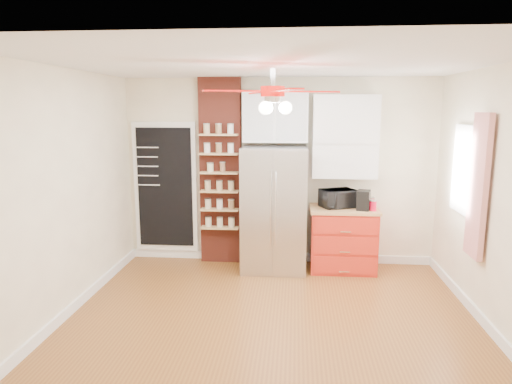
# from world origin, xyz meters

# --- Properties ---
(floor) EXTENTS (4.50, 4.50, 0.00)m
(floor) POSITION_xyz_m (0.00, 0.00, 0.00)
(floor) COLOR brown
(floor) RESTS_ON ground
(ceiling) EXTENTS (4.50, 4.50, 0.00)m
(ceiling) POSITION_xyz_m (0.00, 0.00, 2.70)
(ceiling) COLOR white
(ceiling) RESTS_ON wall_back
(wall_back) EXTENTS (4.50, 0.02, 2.70)m
(wall_back) POSITION_xyz_m (0.00, 2.00, 1.35)
(wall_back) COLOR #FEF3CD
(wall_back) RESTS_ON floor
(wall_front) EXTENTS (4.50, 0.02, 2.70)m
(wall_front) POSITION_xyz_m (0.00, -2.00, 1.35)
(wall_front) COLOR #FEF3CD
(wall_front) RESTS_ON floor
(wall_left) EXTENTS (0.02, 4.00, 2.70)m
(wall_left) POSITION_xyz_m (-2.25, 0.00, 1.35)
(wall_left) COLOR #FEF3CD
(wall_left) RESTS_ON floor
(wall_right) EXTENTS (0.02, 4.00, 2.70)m
(wall_right) POSITION_xyz_m (2.25, 0.00, 1.35)
(wall_right) COLOR #FEF3CD
(wall_right) RESTS_ON floor
(chalkboard) EXTENTS (0.95, 0.05, 1.95)m
(chalkboard) POSITION_xyz_m (-1.70, 1.96, 1.10)
(chalkboard) COLOR white
(chalkboard) RESTS_ON wall_back
(brick_pillar) EXTENTS (0.60, 0.16, 2.70)m
(brick_pillar) POSITION_xyz_m (-0.85, 1.92, 1.35)
(brick_pillar) COLOR maroon
(brick_pillar) RESTS_ON floor
(fridge) EXTENTS (0.90, 0.70, 1.75)m
(fridge) POSITION_xyz_m (-0.05, 1.63, 0.88)
(fridge) COLOR silver
(fridge) RESTS_ON floor
(upper_glass_cabinet) EXTENTS (0.90, 0.35, 0.70)m
(upper_glass_cabinet) POSITION_xyz_m (-0.05, 1.82, 2.15)
(upper_glass_cabinet) COLOR white
(upper_glass_cabinet) RESTS_ON wall_back
(red_cabinet) EXTENTS (0.94, 0.64, 0.90)m
(red_cabinet) POSITION_xyz_m (0.92, 1.68, 0.45)
(red_cabinet) COLOR red
(red_cabinet) RESTS_ON floor
(upper_shelf_unit) EXTENTS (0.90, 0.30, 1.15)m
(upper_shelf_unit) POSITION_xyz_m (0.92, 1.85, 1.88)
(upper_shelf_unit) COLOR white
(upper_shelf_unit) RESTS_ON wall_back
(window) EXTENTS (0.04, 0.75, 1.05)m
(window) POSITION_xyz_m (2.23, 0.90, 1.55)
(window) COLOR white
(window) RESTS_ON wall_right
(curtain) EXTENTS (0.06, 0.40, 1.55)m
(curtain) POSITION_xyz_m (2.18, 0.35, 1.45)
(curtain) COLOR red
(curtain) RESTS_ON wall_right
(ceiling_fan) EXTENTS (1.40, 1.40, 0.44)m
(ceiling_fan) POSITION_xyz_m (0.00, 0.00, 2.42)
(ceiling_fan) COLOR silver
(ceiling_fan) RESTS_ON ceiling
(toaster_oven) EXTENTS (0.55, 0.47, 0.25)m
(toaster_oven) POSITION_xyz_m (0.83, 1.70, 1.03)
(toaster_oven) COLOR black
(toaster_oven) RESTS_ON red_cabinet
(coffee_maker) EXTENTS (0.21, 0.25, 0.27)m
(coffee_maker) POSITION_xyz_m (1.17, 1.57, 1.03)
(coffee_maker) COLOR black
(coffee_maker) RESTS_ON red_cabinet
(canister_left) EXTENTS (0.10, 0.10, 0.13)m
(canister_left) POSITION_xyz_m (1.29, 1.53, 0.97)
(canister_left) COLOR red
(canister_left) RESTS_ON red_cabinet
(canister_right) EXTENTS (0.14, 0.14, 0.13)m
(canister_right) POSITION_xyz_m (1.29, 1.74, 0.97)
(canister_right) COLOR #A40926
(canister_right) RESTS_ON red_cabinet
(pantry_jar_oats) EXTENTS (0.11, 0.11, 0.12)m
(pantry_jar_oats) POSITION_xyz_m (-0.98, 1.77, 1.43)
(pantry_jar_oats) COLOR beige
(pantry_jar_oats) RESTS_ON brick_pillar
(pantry_jar_beans) EXTENTS (0.10, 0.10, 0.13)m
(pantry_jar_beans) POSITION_xyz_m (-0.80, 1.79, 1.44)
(pantry_jar_beans) COLOR #896445
(pantry_jar_beans) RESTS_ON brick_pillar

